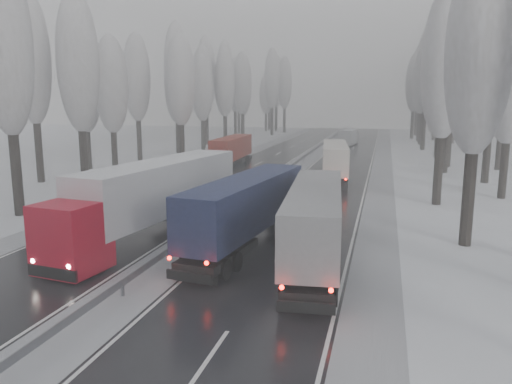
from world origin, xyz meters
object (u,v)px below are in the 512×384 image
at_px(box_truck_distant, 349,137).
at_px(truck_red_red, 229,151).
at_px(truck_grey_tarp, 316,215).
at_px(truck_red_white, 152,195).
at_px(truck_cream_box, 335,158).
at_px(truck_blue_box, 254,204).

bearing_deg(box_truck_distant, truck_red_red, -101.66).
height_order(truck_grey_tarp, truck_red_white, truck_red_white).
relative_size(box_truck_distant, truck_red_red, 0.53).
relative_size(truck_grey_tarp, truck_red_white, 0.87).
bearing_deg(box_truck_distant, truck_grey_tarp, -80.76).
xyz_separation_m(truck_cream_box, truck_red_red, (-12.92, 4.91, -0.05)).
height_order(truck_grey_tarp, box_truck_distant, truck_grey_tarp).
bearing_deg(truck_cream_box, box_truck_distant, 85.68).
relative_size(truck_grey_tarp, truck_cream_box, 1.04).
bearing_deg(truck_red_white, truck_red_red, 106.76).
distance_m(truck_grey_tarp, box_truck_distant, 66.24).
relative_size(truck_blue_box, truck_red_red, 1.08).
distance_m(truck_blue_box, box_truck_distant, 64.25).
bearing_deg(box_truck_distant, truck_red_white, -89.40).
xyz_separation_m(truck_blue_box, truck_red_red, (-10.77, 29.40, -0.16)).
distance_m(truck_grey_tarp, truck_blue_box, 4.25).
bearing_deg(truck_blue_box, truck_red_red, 117.39).
bearing_deg(truck_grey_tarp, truck_red_white, 166.82).
distance_m(truck_cream_box, truck_red_white, 26.35).
bearing_deg(truck_red_red, box_truck_distant, 69.54).
height_order(truck_blue_box, truck_red_white, truck_red_white).
distance_m(truck_red_white, truck_red_red, 30.32).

